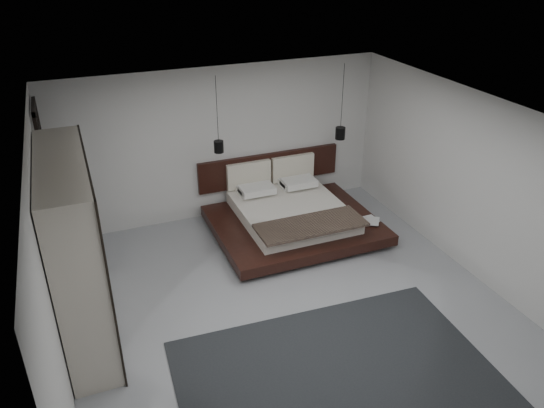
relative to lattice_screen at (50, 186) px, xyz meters
name	(u,v)px	position (x,y,z in m)	size (l,w,h in m)	color
floor	(286,301)	(2.95, -2.45, -1.30)	(6.00, 6.00, 0.00)	#94979C
ceiling	(289,116)	(2.95, -2.45, 1.50)	(6.00, 6.00, 0.00)	white
wall_back	(222,143)	(2.95, 0.55, 0.10)	(6.00, 6.00, 0.00)	silver
wall_front	(422,369)	(2.95, -5.45, 0.10)	(6.00, 6.00, 0.00)	silver
wall_left	(49,263)	(-0.05, -2.45, 0.10)	(6.00, 6.00, 0.00)	silver
wall_right	(467,182)	(5.95, -2.45, 0.10)	(6.00, 6.00, 0.00)	silver
lattice_screen	(50,186)	(0.00, 0.00, 0.00)	(0.05, 0.90, 2.60)	black
bed	(291,215)	(3.86, -0.54, -1.01)	(2.81, 2.40, 1.08)	black
book_lower	(366,221)	(5.02, -1.20, -1.03)	(0.21, 0.28, 0.03)	#99724C
book_upper	(366,220)	(5.00, -1.23, -1.00)	(0.23, 0.31, 0.02)	#99724C
pendant_left	(219,146)	(2.71, -0.10, 0.31)	(0.16, 0.16, 1.30)	black
pendant_right	(340,133)	(5.02, -0.10, 0.24)	(0.18, 0.18, 1.38)	black
wardrobe	(76,251)	(0.25, -2.01, -0.07)	(0.59, 2.51, 2.46)	beige
rug	(341,382)	(2.94, -4.15, -1.29)	(3.81, 2.72, 0.02)	black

